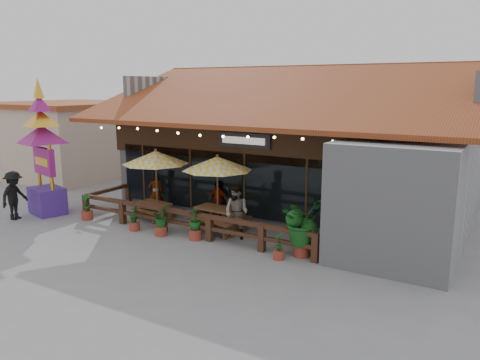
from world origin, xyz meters
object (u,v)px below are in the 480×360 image
Objects in this scene: umbrella_right at (217,164)px; pedestrian at (14,195)px; picnic_table_left at (155,208)px; picnic_table_right at (220,216)px; umbrella_left at (156,158)px; tropical_plant at (303,222)px; thai_sign_tower at (42,138)px.

umbrella_right is 1.43× the size of pedestrian.
picnic_table_right is (3.11, -0.07, 0.13)m from picnic_table_left.
umbrella_left is 1.48× the size of tropical_plant.
tropical_plant is (6.67, -0.90, 0.66)m from picnic_table_left.
umbrella_right is 4.24m from tropical_plant.
thai_sign_tower is (-7.09, -1.95, 0.72)m from umbrella_right.
picnic_table_right is 7.98m from thai_sign_tower.
umbrella_left is 1.51× the size of picnic_table_right.
umbrella_right is 8.22m from pedestrian.
tropical_plant is at bearing -13.00° from picnic_table_right.
umbrella_right is 1.46× the size of picnic_table_right.
picnic_table_left is 0.80× the size of tropical_plant.
umbrella_left reaches higher than pedestrian.
tropical_plant is at bearing 4.11° from thai_sign_tower.
picnic_table_left is at bearing -122.29° from umbrella_left.
pedestrian is at bearing -160.10° from picnic_table_right.
pedestrian is (-7.45, -3.14, -1.44)m from umbrella_right.
thai_sign_tower is at bearing -164.66° from umbrella_right.
picnic_table_left is at bearing -174.66° from umbrella_right.
picnic_table_right is at bearing -3.08° from umbrella_left.
pedestrian is (-11.32, -1.99, -0.14)m from tropical_plant.
thai_sign_tower is (-4.28, -1.68, 2.67)m from picnic_table_left.
umbrella_right is 1.77× the size of picnic_table_left.
umbrella_right reaches higher than pedestrian.
umbrella_left reaches higher than umbrella_right.
picnic_table_right is 0.98× the size of pedestrian.
umbrella_left is 1.83× the size of picnic_table_left.
thai_sign_tower is at bearing -30.63° from pedestrian.
umbrella_left is 4.74m from thai_sign_tower.
picnic_table_right reaches higher than picnic_table_left.
picnic_table_right is at bearing 12.28° from thai_sign_tower.
tropical_plant reaches higher than picnic_table_left.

